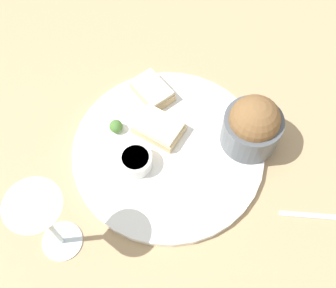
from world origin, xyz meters
name	(u,v)px	position (x,y,z in m)	size (l,w,h in m)	color
ground_plane	(168,153)	(0.00, 0.00, 0.00)	(4.00, 4.00, 0.00)	tan
dinner_plate	(168,151)	(0.00, 0.00, 0.01)	(0.33, 0.33, 0.01)	white
salad_bowl	(253,125)	(-0.07, -0.12, 0.06)	(0.10, 0.10, 0.11)	#4C5156
sauce_ramekin	(136,160)	(0.01, 0.06, 0.03)	(0.06, 0.06, 0.03)	white
cheese_toast_near	(159,128)	(0.04, -0.01, 0.03)	(0.10, 0.08, 0.03)	#D1B27F
cheese_toast_far	(152,91)	(0.11, -0.04, 0.03)	(0.08, 0.05, 0.03)	#D1B27F
wine_glass	(42,217)	(-0.03, 0.23, 0.12)	(0.08, 0.08, 0.17)	silver
garnish	(116,126)	(0.09, 0.05, 0.03)	(0.02, 0.02, 0.02)	#477533
fork	(334,217)	(-0.25, -0.15, 0.00)	(0.12, 0.14, 0.01)	silver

